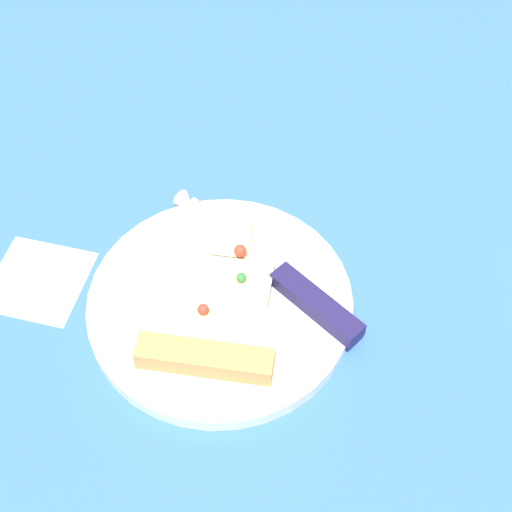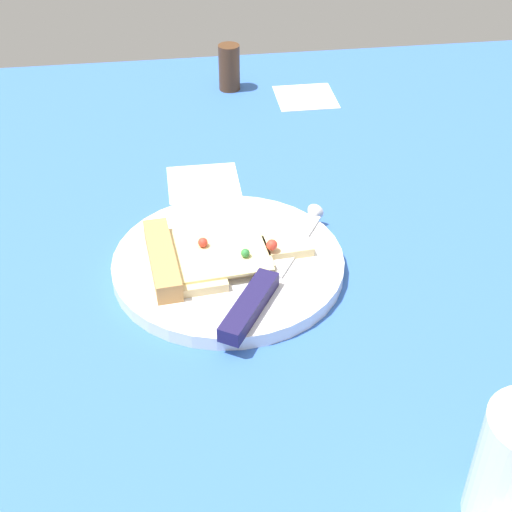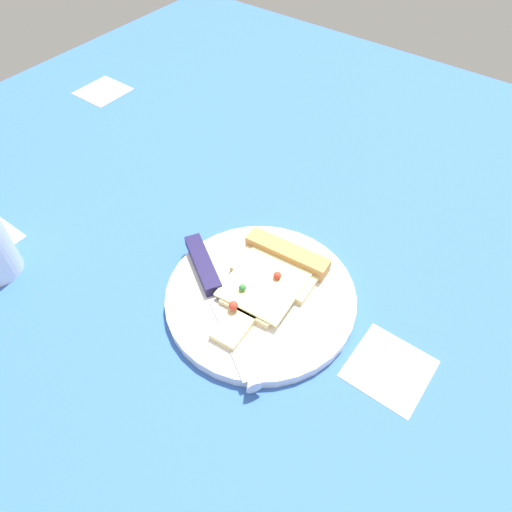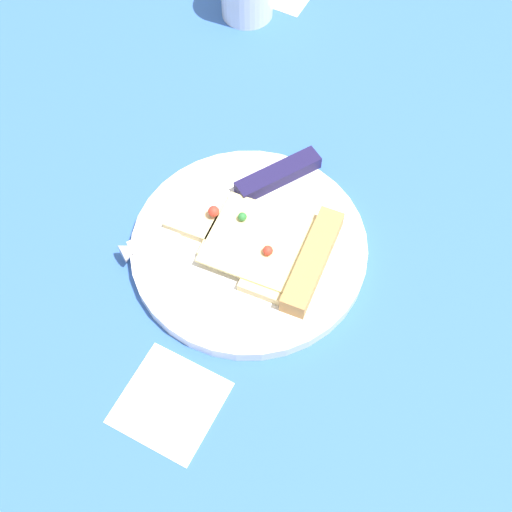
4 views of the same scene
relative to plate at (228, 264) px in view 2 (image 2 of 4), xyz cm
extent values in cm
cube|color=#3360B7|center=(9.64, -8.48, -2.29)|extent=(137.55, 137.55, 3.00)
cube|color=white|center=(-41.06, 16.52, -0.89)|extent=(9.00, 9.00, 0.20)
cube|color=white|center=(-18.12, -1.21, -0.89)|extent=(9.00, 9.00, 0.20)
cylinder|color=silver|center=(0.00, 0.00, 0.00)|extent=(24.86, 24.86, 1.58)
cube|color=beige|center=(0.37, -3.98, 1.29)|extent=(11.50, 6.98, 1.00)
cube|color=beige|center=(-0.14, 1.49, 1.29)|extent=(7.68, 6.23, 1.00)
cube|color=beige|center=(-0.59, 6.47, 1.29)|extent=(4.06, 5.51, 1.00)
cube|color=#EDD88C|center=(0.09, -1.00, 1.94)|extent=(10.08, 10.80, 0.30)
cube|color=tan|center=(0.64, -6.97, 1.89)|extent=(12.19, 3.69, 2.20)
sphere|color=red|center=(-0.77, -2.58, 2.61)|extent=(1.04, 1.04, 1.04)
sphere|color=red|center=(0.78, 4.59, 2.68)|extent=(1.19, 1.19, 1.19)
sphere|color=#2D7A38|center=(1.66, 1.66, 2.56)|extent=(0.94, 0.94, 0.94)
cube|color=silver|center=(-1.34, 7.38, 0.94)|extent=(11.28, 7.97, 0.30)
cone|color=silver|center=(-6.46, 10.51, 0.94)|extent=(2.75, 2.75, 2.00)
cube|color=#1E1947|center=(8.89, 1.12, 1.59)|extent=(9.68, 7.10, 1.60)
cylinder|color=#4C2D19|center=(-45.78, 5.24, 2.77)|extent=(3.30, 3.30, 7.12)
camera|label=1|loc=(12.58, -36.49, 58.26)|focal=51.98mm
camera|label=2|loc=(62.52, -5.76, 48.96)|focal=51.86mm
camera|label=3|loc=(-21.50, 29.68, 50.08)|focal=33.05mm
camera|label=4|loc=(-32.34, -17.90, 61.81)|focal=47.90mm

